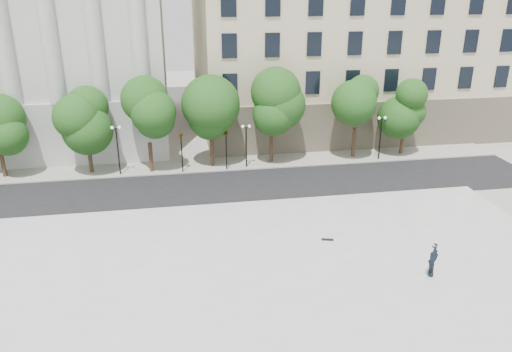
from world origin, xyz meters
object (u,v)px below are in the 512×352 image
object	(u,v)px
traffic_light_east	(226,131)
person_lying	(431,272)
traffic_light_west	(181,133)
skateboard	(327,240)

from	to	relation	value
traffic_light_east	person_lying	size ratio (longest dim) A/B	2.12
person_lying	traffic_light_west	bearing A→B (deg)	80.72
person_lying	skateboard	bearing A→B (deg)	88.90
person_lying	traffic_light_east	bearing A→B (deg)	72.13
person_lying	skateboard	size ratio (longest dim) A/B	2.59
traffic_light_east	skateboard	size ratio (longest dim) A/B	5.48
traffic_light_east	skateboard	xyz separation A→B (m)	(4.80, -15.25, -3.20)
traffic_light_west	traffic_light_east	bearing A→B (deg)	0.00
traffic_light_west	skateboard	bearing A→B (deg)	-60.04
traffic_light_west	skateboard	xyz separation A→B (m)	(8.79, -15.25, -3.23)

